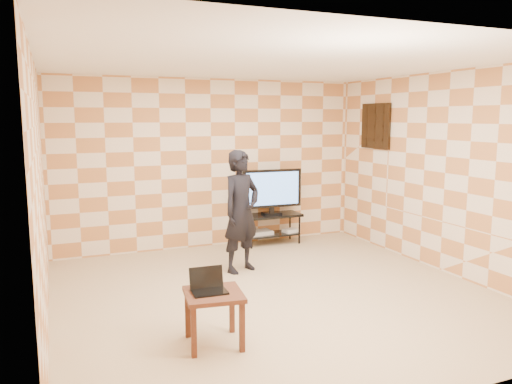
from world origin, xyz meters
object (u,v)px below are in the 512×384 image
Objects in this scene: tv at (272,190)px; side_table at (214,302)px; tv_stand at (272,222)px; person at (241,211)px.

side_table is at bearing -122.18° from tv.
tv_stand is 1.63m from person.
side_table is 2.29m from person.
tv is at bearing 27.41° from person.
tv_stand and side_table have the same top height.
tv_stand is at bearing 57.85° from side_table.
person is at bearing -129.50° from tv.
tv is 0.62× the size of person.
tv reaches higher than side_table.
person is at bearing 62.87° from side_table.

